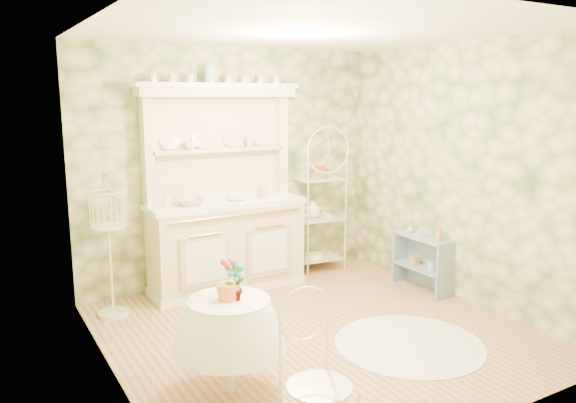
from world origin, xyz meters
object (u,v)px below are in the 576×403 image
round_table (230,347)px  bakers_rack (318,201)px  cafe_chair (319,397)px  floor_basket (243,305)px  side_shelf (422,262)px  kitchen_dresser (226,189)px  birdcage_stand (109,243)px

round_table → bakers_rack: bearing=44.8°
cafe_chair → floor_basket: (0.58, 2.24, -0.28)m
side_shelf → round_table: size_ratio=1.07×
kitchen_dresser → bakers_rack: kitchen_dresser is taller
cafe_chair → birdcage_stand: size_ratio=0.52×
kitchen_dresser → cafe_chair: bearing=-104.1°
floor_basket → bakers_rack: bearing=31.4°
bakers_rack → birdcage_stand: bakers_rack is taller
birdcage_stand → floor_basket: (1.12, -0.64, -0.63)m
bakers_rack → kitchen_dresser: bearing=-169.3°
side_shelf → cafe_chair: 3.27m
side_shelf → cafe_chair: bearing=-151.7°
side_shelf → floor_basket: (-2.07, 0.32, -0.21)m
side_shelf → round_table: 2.96m
kitchen_dresser → bakers_rack: size_ratio=1.32×
side_shelf → cafe_chair: (-2.65, -1.92, 0.07)m
side_shelf → birdcage_stand: birdcage_stand is taller
round_table → cafe_chair: (0.15, -0.96, 0.04)m
bakers_rack → floor_basket: bearing=-142.0°
bakers_rack → floor_basket: (-1.48, -0.90, -0.76)m
birdcage_stand → kitchen_dresser: bearing=7.2°
floor_basket → birdcage_stand: bearing=150.2°
kitchen_dresser → side_shelf: 2.35m
round_table → floor_basket: (0.73, 1.28, -0.24)m
bakers_rack → floor_basket: bakers_rack is taller
round_table → birdcage_stand: (-0.40, 1.92, 0.39)m
round_table → cafe_chair: size_ratio=0.90×
round_table → floor_basket: size_ratio=2.08×
side_shelf → floor_basket: side_shelf is taller
kitchen_dresser → cafe_chair: size_ratio=2.97×
cafe_chair → birdcage_stand: birdcage_stand is taller
kitchen_dresser → side_shelf: (1.88, -1.13, -0.83)m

